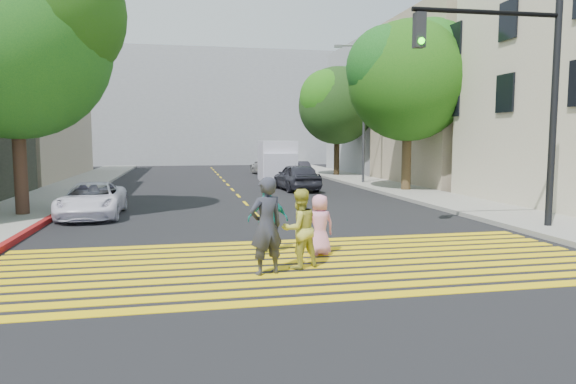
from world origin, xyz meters
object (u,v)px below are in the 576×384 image
object	(u,v)px
pedestrian_extra	(268,219)
traffic_signal	(517,83)
tree_right_near	(410,74)
pedestrian_woman	(299,229)
pedestrian_man	(266,226)
dark_car_near	(296,177)
pedestrian_child	(320,225)
tree_right_far	(338,101)
white_sedan	(92,200)
white_van	(277,163)
dark_car_parked	(300,170)
tree_left	(16,32)
silver_car	(268,166)

from	to	relation	value
pedestrian_extra	traffic_signal	bearing A→B (deg)	-155.85
tree_right_near	pedestrian_extra	size ratio (longest dim) A/B	5.37
pedestrian_woman	pedestrian_extra	size ratio (longest dim) A/B	1.03
pedestrian_man	dark_car_near	bearing A→B (deg)	-124.25
pedestrian_child	dark_car_near	world-z (taller)	dark_car_near
tree_right_near	tree_right_far	distance (m)	11.06
tree_right_far	white_sedan	size ratio (longest dim) A/B	1.84
tree_right_near	white_van	size ratio (longest dim) A/B	1.55
tree_right_near	pedestrian_extra	distance (m)	16.34
tree_right_far	dark_car_parked	xyz separation A→B (m)	(-3.10, -1.52, -4.76)
tree_right_near	pedestrian_child	xyz separation A→B (m)	(-8.07, -12.91, -5.20)
tree_left	traffic_signal	world-z (taller)	tree_left
tree_right_near	silver_car	world-z (taller)	tree_right_near
tree_right_far	white_sedan	bearing A→B (deg)	-129.97
dark_car_near	traffic_signal	bearing A→B (deg)	100.07
pedestrian_child	traffic_signal	bearing A→B (deg)	-173.03
pedestrian_child	pedestrian_extra	world-z (taller)	pedestrian_extra
pedestrian_woman	pedestrian_extra	distance (m)	1.56
pedestrian_man	white_van	world-z (taller)	white_van
tree_right_far	dark_car_near	world-z (taller)	tree_right_far
pedestrian_woman	silver_car	xyz separation A→B (m)	(3.93, 28.23, -0.16)
white_sedan	traffic_signal	bearing A→B (deg)	-24.07
dark_car_parked	tree_right_far	bearing A→B (deg)	24.35
tree_left	pedestrian_child	bearing A→B (deg)	-41.56
tree_left	dark_car_parked	bearing A→B (deg)	48.85
tree_left	tree_right_far	distance (m)	23.07
silver_car	white_van	size ratio (longest dim) A/B	0.83
pedestrian_man	dark_car_parked	world-z (taller)	pedestrian_man
pedestrian_extra	pedestrian_woman	bearing A→B (deg)	119.22
pedestrian_woman	traffic_signal	xyz separation A→B (m)	(7.00, 2.91, 3.47)
tree_right_far	traffic_signal	world-z (taller)	tree_right_far
pedestrian_child	traffic_signal	size ratio (longest dim) A/B	0.21
pedestrian_extra	dark_car_near	xyz separation A→B (m)	(3.88, 14.50, -0.10)
traffic_signal	tree_left	bearing A→B (deg)	160.59
tree_right_far	silver_car	xyz separation A→B (m)	(-4.50, 3.21, -4.68)
pedestrian_woman	dark_car_near	xyz separation A→B (m)	(3.45, 16.01, -0.12)
pedestrian_extra	white_sedan	size ratio (longest dim) A/B	0.38
tree_right_near	traffic_signal	world-z (taller)	tree_right_near
tree_left	pedestrian_man	distance (m)	12.50
tree_right_near	traffic_signal	xyz separation A→B (m)	(-1.80, -11.07, -1.61)
tree_right_near	tree_right_far	xyz separation A→B (m)	(-0.37, 11.03, -0.56)
pedestrian_woman	tree_right_far	bearing A→B (deg)	-127.09
tree_right_far	pedestrian_child	bearing A→B (deg)	-107.83
pedestrian_woman	white_van	world-z (taller)	white_van
tree_right_far	traffic_signal	bearing A→B (deg)	-93.71
pedestrian_extra	dark_car_parked	xyz separation A→B (m)	(5.75, 22.00, -0.22)
pedestrian_woman	dark_car_parked	size ratio (longest dim) A/B	0.46
tree_right_far	traffic_signal	size ratio (longest dim) A/B	1.19
tree_right_near	dark_car_parked	xyz separation A→B (m)	(-3.47, 9.52, -5.32)
tree_left	white_sedan	size ratio (longest dim) A/B	2.14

